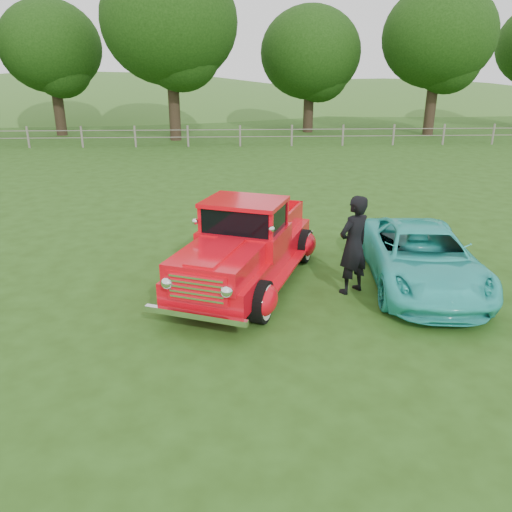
{
  "coord_description": "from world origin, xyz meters",
  "views": [
    {
      "loc": [
        -0.63,
        -7.38,
        4.14
      ],
      "look_at": [
        -0.18,
        1.2,
        0.93
      ],
      "focal_mm": 35.0,
      "sensor_mm": 36.0,
      "label": 1
    }
  ],
  "objects_px": {
    "red_pickup": "(246,247)",
    "man": "(353,245)",
    "tree_mid_west": "(51,47)",
    "tree_near_west": "(170,22)",
    "tree_near_east": "(310,53)",
    "teal_sedan": "(421,257)",
    "tree_mid_east": "(439,37)"
  },
  "relations": [
    {
      "from": "teal_sedan",
      "to": "tree_mid_west",
      "type": "bearing_deg",
      "value": 126.71
    },
    {
      "from": "red_pickup",
      "to": "man",
      "type": "height_order",
      "value": "man"
    },
    {
      "from": "tree_mid_west",
      "to": "tree_near_west",
      "type": "height_order",
      "value": "tree_near_west"
    },
    {
      "from": "tree_near_east",
      "to": "red_pickup",
      "type": "height_order",
      "value": "tree_near_east"
    },
    {
      "from": "red_pickup",
      "to": "teal_sedan",
      "type": "xyz_separation_m",
      "value": [
        3.54,
        -0.29,
        -0.19
      ]
    },
    {
      "from": "tree_near_east",
      "to": "red_pickup",
      "type": "relative_size",
      "value": 1.58
    },
    {
      "from": "tree_near_west",
      "to": "man",
      "type": "xyz_separation_m",
      "value": [
        5.72,
        -23.42,
        -5.82
      ]
    },
    {
      "from": "red_pickup",
      "to": "tree_near_east",
      "type": "bearing_deg",
      "value": 100.47
    },
    {
      "from": "tree_near_west",
      "to": "tree_mid_east",
      "type": "distance_m",
      "value": 17.13
    },
    {
      "from": "red_pickup",
      "to": "man",
      "type": "bearing_deg",
      "value": 6.83
    },
    {
      "from": "tree_near_west",
      "to": "tree_mid_east",
      "type": "relative_size",
      "value": 1.1
    },
    {
      "from": "tree_near_east",
      "to": "red_pickup",
      "type": "bearing_deg",
      "value": -101.24
    },
    {
      "from": "tree_mid_east",
      "to": "man",
      "type": "relative_size",
      "value": 4.82
    },
    {
      "from": "tree_near_west",
      "to": "red_pickup",
      "type": "xyz_separation_m",
      "value": [
        3.66,
        -22.87,
        -6.0
      ]
    },
    {
      "from": "tree_near_east",
      "to": "teal_sedan",
      "type": "relative_size",
      "value": 1.91
    },
    {
      "from": "man",
      "to": "teal_sedan",
      "type": "bearing_deg",
      "value": 156.55
    },
    {
      "from": "tree_mid_west",
      "to": "red_pickup",
      "type": "xyz_separation_m",
      "value": [
        11.66,
        -25.87,
        -4.75
      ]
    },
    {
      "from": "tree_mid_west",
      "to": "tree_mid_east",
      "type": "xyz_separation_m",
      "value": [
        25.0,
        -1.0,
        0.62
      ]
    },
    {
      "from": "tree_mid_west",
      "to": "red_pickup",
      "type": "distance_m",
      "value": 28.77
    },
    {
      "from": "tree_mid_west",
      "to": "teal_sedan",
      "type": "bearing_deg",
      "value": -59.84
    },
    {
      "from": "tree_mid_west",
      "to": "tree_near_east",
      "type": "relative_size",
      "value": 1.02
    },
    {
      "from": "tree_near_west",
      "to": "tree_mid_east",
      "type": "xyz_separation_m",
      "value": [
        17.0,
        2.0,
        -0.62
      ]
    },
    {
      "from": "man",
      "to": "red_pickup",
      "type": "bearing_deg",
      "value": -48.28
    },
    {
      "from": "tree_near_west",
      "to": "tree_near_east",
      "type": "xyz_separation_m",
      "value": [
        9.0,
        4.0,
        -1.55
      ]
    },
    {
      "from": "tree_mid_west",
      "to": "red_pickup",
      "type": "relative_size",
      "value": 1.6
    },
    {
      "from": "tree_near_west",
      "to": "red_pickup",
      "type": "distance_m",
      "value": 23.93
    },
    {
      "from": "tree_mid_west",
      "to": "teal_sedan",
      "type": "height_order",
      "value": "tree_mid_west"
    },
    {
      "from": "tree_near_west",
      "to": "teal_sedan",
      "type": "relative_size",
      "value": 2.39
    },
    {
      "from": "tree_mid_west",
      "to": "red_pickup",
      "type": "height_order",
      "value": "tree_mid_west"
    },
    {
      "from": "tree_near_east",
      "to": "teal_sedan",
      "type": "height_order",
      "value": "tree_near_east"
    },
    {
      "from": "tree_mid_west",
      "to": "tree_mid_east",
      "type": "height_order",
      "value": "tree_mid_east"
    },
    {
      "from": "tree_near_west",
      "to": "teal_sedan",
      "type": "bearing_deg",
      "value": -72.73
    }
  ]
}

